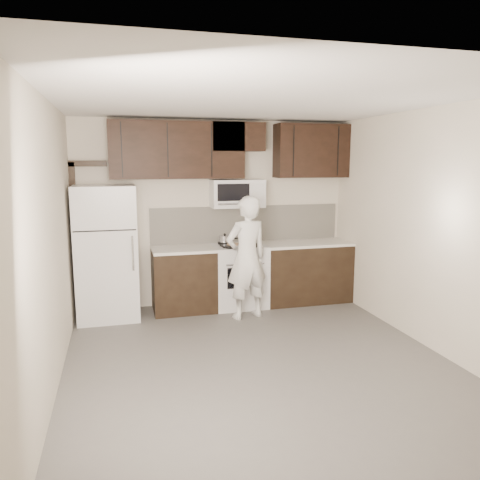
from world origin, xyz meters
name	(u,v)px	position (x,y,z in m)	size (l,w,h in m)	color
floor	(258,361)	(0.00, 0.00, 0.00)	(4.50, 4.50, 0.00)	#585552
back_wall	(214,213)	(0.00, 2.25, 1.35)	(4.00, 4.00, 0.00)	beige
ceiling	(260,100)	(0.00, 0.00, 2.70)	(4.50, 4.50, 0.00)	white
counter_run	(259,274)	(0.60, 1.94, 0.46)	(2.95, 0.64, 0.91)	black
stove	(239,275)	(0.30, 1.94, 0.46)	(0.76, 0.66, 0.94)	silver
backsplash	(247,224)	(0.50, 2.24, 1.18)	(2.90, 0.02, 0.54)	beige
upper_cabinets	(230,149)	(0.21, 2.08, 2.28)	(3.48, 0.35, 0.78)	black
microwave	(237,193)	(0.30, 2.06, 1.65)	(0.76, 0.42, 0.40)	silver
refrigerator	(107,253)	(-1.55, 1.89, 0.90)	(0.80, 0.76, 1.80)	silver
door_trim	(78,225)	(-1.92, 2.21, 1.25)	(0.50, 0.08, 2.12)	black
saucepan	(225,240)	(0.12, 2.09, 0.97)	(0.28, 0.16, 0.16)	silver
baking_tray	(236,246)	(0.22, 1.85, 0.92)	(0.37, 0.28, 0.02)	black
pizza	(236,245)	(0.22, 1.85, 0.94)	(0.25, 0.25, 0.02)	beige
person	(247,258)	(0.27, 1.41, 0.83)	(0.61, 0.40, 1.66)	white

